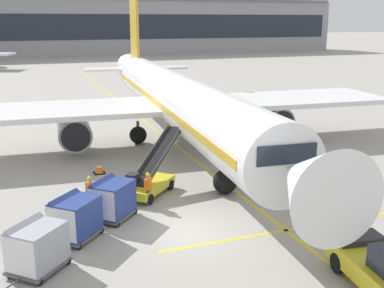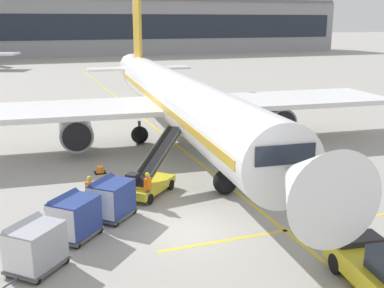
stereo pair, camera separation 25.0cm
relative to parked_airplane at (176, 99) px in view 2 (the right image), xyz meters
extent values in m
plane|color=#9E9B93|center=(-4.35, -14.55, -3.46)|extent=(600.00, 600.00, 0.00)
cylinder|color=white|center=(-0.06, -0.82, 0.08)|extent=(6.00, 33.98, 3.59)
cube|color=gold|center=(-0.06, -0.82, 0.08)|extent=(5.94, 32.63, 0.43)
cone|color=white|center=(-1.40, -19.47, 0.08)|extent=(3.66, 3.83, 3.41)
cone|color=white|center=(1.36, 18.91, 0.35)|extent=(3.46, 5.95, 3.05)
cube|color=white|center=(-8.72, 0.65, -0.46)|extent=(16.50, 7.89, 0.36)
cylinder|color=#93969E|center=(-7.44, -0.12, -1.75)|extent=(2.54, 4.54, 2.23)
cylinder|color=black|center=(-7.60, -2.36, -1.75)|extent=(1.90, 0.26, 1.89)
cube|color=white|center=(8.73, -0.60, -0.46)|extent=(16.50, 7.89, 0.36)
cylinder|color=#93969E|center=(7.35, -1.18, -1.75)|extent=(2.54, 4.54, 2.23)
cylinder|color=black|center=(7.19, -3.42, -1.75)|extent=(1.90, 0.26, 1.89)
cube|color=gold|center=(1.26, 17.48, 5.87)|extent=(0.57, 4.07, 10.14)
cube|color=white|center=(1.23, 17.19, 0.62)|extent=(11.09, 3.48, 0.20)
cube|color=#1E2633|center=(-1.22, -16.96, 0.62)|extent=(2.62, 1.79, 0.79)
cylinder|color=#47474C|center=(-0.79, -10.93, -2.26)|extent=(0.22, 0.22, 1.08)
sphere|color=black|center=(-0.79, -10.93, -2.80)|extent=(1.32, 1.32, 1.32)
cylinder|color=#47474C|center=(-2.62, 1.06, -2.26)|extent=(0.22, 0.22, 1.08)
sphere|color=black|center=(-2.62, 1.06, -2.80)|extent=(1.32, 1.32, 1.32)
cylinder|color=#47474C|center=(2.75, 0.68, -2.26)|extent=(0.22, 0.22, 1.08)
sphere|color=black|center=(2.75, 0.68, -2.80)|extent=(1.32, 1.32, 1.32)
cube|color=gold|center=(-4.75, -9.71, -2.96)|extent=(3.51, 3.56, 0.44)
cube|color=black|center=(-5.65, -10.13, -2.39)|extent=(0.82, 0.82, 0.70)
cylinder|color=#333338|center=(-5.18, -9.65, -2.34)|extent=(0.08, 0.08, 0.80)
cube|color=gold|center=(-3.94, -8.88, -1.61)|extent=(3.96, 4.04, 2.39)
cube|color=black|center=(-3.94, -8.88, -1.52)|extent=(3.75, 3.84, 2.24)
cube|color=#333338|center=(-3.63, -9.19, -1.49)|extent=(3.31, 3.42, 2.42)
cube|color=#333338|center=(-4.26, -8.58, -1.49)|extent=(3.31, 3.42, 2.42)
cylinder|color=black|center=(-3.39, -9.37, -3.18)|extent=(0.53, 0.54, 0.56)
cylinder|color=black|center=(-4.45, -8.35, -3.18)|extent=(0.53, 0.54, 0.56)
cylinder|color=black|center=(-5.04, -11.08, -3.18)|extent=(0.53, 0.54, 0.56)
cylinder|color=black|center=(-6.10, -10.06, -3.18)|extent=(0.53, 0.54, 0.56)
cube|color=#515156|center=(-7.10, -12.12, -3.25)|extent=(2.53, 2.55, 0.12)
cylinder|color=#4C4C51|center=(-8.02, -13.11, -3.26)|extent=(0.53, 0.56, 0.07)
cube|color=navy|center=(-7.10, -12.12, -2.44)|extent=(2.39, 2.41, 1.50)
cube|color=navy|center=(-7.40, -11.84, -1.91)|extent=(1.86, 1.91, 0.74)
cube|color=silver|center=(-7.76, -12.83, -2.44)|extent=(1.07, 1.00, 1.38)
sphere|color=black|center=(-8.14, -12.24, -3.31)|extent=(0.30, 0.30, 0.30)
sphere|color=black|center=(-7.15, -13.17, -3.31)|extent=(0.30, 0.30, 0.30)
sphere|color=black|center=(-7.05, -11.07, -3.31)|extent=(0.30, 0.30, 0.30)
sphere|color=black|center=(-6.06, -12.00, -3.31)|extent=(0.30, 0.30, 0.30)
cube|color=#515156|center=(-8.99, -13.70, -3.25)|extent=(2.53, 2.55, 0.12)
cylinder|color=#4C4C51|center=(-9.91, -14.69, -3.26)|extent=(0.53, 0.56, 0.07)
cube|color=navy|center=(-8.99, -13.70, -2.44)|extent=(2.39, 2.41, 1.50)
cube|color=navy|center=(-9.29, -13.42, -1.91)|extent=(1.86, 1.91, 0.74)
cube|color=silver|center=(-9.64, -14.41, -2.44)|extent=(1.07, 1.00, 1.38)
sphere|color=black|center=(-10.03, -13.82, -3.31)|extent=(0.30, 0.30, 0.30)
sphere|color=black|center=(-9.03, -14.75, -3.31)|extent=(0.30, 0.30, 0.30)
sphere|color=black|center=(-8.94, -12.65, -3.31)|extent=(0.30, 0.30, 0.30)
sphere|color=black|center=(-7.94, -13.58, -3.31)|extent=(0.30, 0.30, 0.30)
cube|color=#515156|center=(-10.64, -15.95, -3.25)|extent=(2.53, 2.55, 0.12)
cylinder|color=#4C4C51|center=(-11.56, -16.94, -3.26)|extent=(0.53, 0.56, 0.07)
cube|color=#9EA3AD|center=(-10.64, -15.95, -2.44)|extent=(2.39, 2.41, 1.50)
cube|color=#9EA3AD|center=(-10.94, -15.67, -1.91)|extent=(1.86, 1.91, 0.74)
cube|color=silver|center=(-11.30, -16.66, -2.44)|extent=(1.07, 1.00, 1.38)
sphere|color=black|center=(-11.68, -16.07, -3.31)|extent=(0.30, 0.30, 0.30)
sphere|color=black|center=(-10.69, -17.00, -3.31)|extent=(0.30, 0.30, 0.30)
sphere|color=black|center=(-10.59, -14.90, -3.31)|extent=(0.30, 0.30, 0.30)
sphere|color=black|center=(-9.59, -15.83, -3.31)|extent=(0.30, 0.30, 0.30)
cube|color=gold|center=(0.52, -21.39, -2.78)|extent=(2.68, 4.64, 0.70)
cube|color=#28282D|center=(0.74, -19.76, -2.31)|extent=(1.90, 1.20, 0.24)
cylinder|color=black|center=(1.62, -20.16, -3.08)|extent=(0.38, 0.79, 0.76)
cylinder|color=black|center=(-0.21, -19.91, -3.08)|extent=(0.38, 0.79, 0.76)
cylinder|color=#333847|center=(-8.00, -10.69, -3.03)|extent=(0.15, 0.15, 0.86)
cylinder|color=#333847|center=(-7.88, -10.83, -3.03)|extent=(0.15, 0.15, 0.86)
cube|color=orange|center=(-7.94, -10.76, -2.31)|extent=(0.43, 0.45, 0.58)
cube|color=white|center=(-7.85, -10.68, -2.31)|extent=(0.23, 0.27, 0.08)
sphere|color=tan|center=(-7.94, -10.76, -1.90)|extent=(0.21, 0.21, 0.21)
sphere|color=yellow|center=(-7.94, -10.76, -1.83)|extent=(0.23, 0.23, 0.23)
cylinder|color=orange|center=(-8.10, -10.58, -2.35)|extent=(0.09, 0.09, 0.56)
cylinder|color=orange|center=(-7.79, -10.94, -2.35)|extent=(0.09, 0.09, 0.56)
cylinder|color=#333847|center=(-5.19, -11.23, -3.03)|extent=(0.15, 0.15, 0.86)
cylinder|color=#333847|center=(-5.06, -11.09, -3.03)|extent=(0.15, 0.15, 0.86)
cube|color=orange|center=(-5.13, -11.16, -2.31)|extent=(0.43, 0.44, 0.58)
cube|color=white|center=(-5.22, -11.07, -2.31)|extent=(0.24, 0.26, 0.08)
sphere|color=#9E7051|center=(-5.13, -11.16, -1.90)|extent=(0.21, 0.21, 0.21)
sphere|color=yellow|center=(-5.13, -11.16, -1.83)|extent=(0.23, 0.23, 0.23)
cylinder|color=orange|center=(-5.29, -11.33, -2.35)|extent=(0.09, 0.09, 0.56)
cylinder|color=orange|center=(-4.96, -10.98, -2.35)|extent=(0.09, 0.09, 0.56)
cube|color=black|center=(-6.61, -5.14, -3.43)|extent=(0.68, 0.68, 0.05)
cone|color=orange|center=(-6.61, -5.14, -3.05)|extent=(0.55, 0.55, 0.72)
cylinder|color=white|center=(-6.61, -5.14, -3.01)|extent=(0.30, 0.30, 0.09)
cube|color=yellow|center=(-0.12, -0.82, -3.45)|extent=(0.20, 110.00, 0.01)
cube|color=yellow|center=(-0.06, -16.13, -3.45)|extent=(12.00, 0.20, 0.01)
cube|color=#939399|center=(7.95, 99.55, 3.67)|extent=(143.59, 15.57, 14.25)
cube|color=#1E2633|center=(7.95, 91.72, 4.02)|extent=(139.28, 0.10, 6.41)
camera|label=1|loc=(-10.70, -32.68, 5.62)|focal=43.74mm
camera|label=2|loc=(-10.47, -32.77, 5.62)|focal=43.74mm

